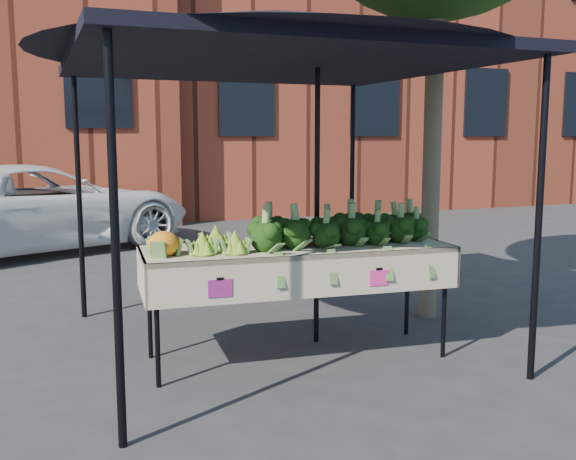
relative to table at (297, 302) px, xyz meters
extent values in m
plane|color=#2B2B2E|center=(-0.20, -0.01, -0.45)|extent=(90.00, 90.00, 0.00)
cube|color=beige|center=(0.00, 0.00, 0.00)|extent=(2.46, 1.00, 0.90)
cube|color=#F22D8C|center=(-0.69, -0.40, 0.25)|extent=(0.17, 0.01, 0.12)
cube|color=#E82C84|center=(0.51, -0.40, 0.25)|extent=(0.17, 0.01, 0.12)
ellipsoid|color=black|center=(0.39, 0.03, 0.60)|extent=(1.63, 0.60, 0.30)
ellipsoid|color=#8FAA2C|center=(-0.66, -0.01, 0.56)|extent=(0.46, 0.50, 0.23)
ellipsoid|color=orange|center=(-1.05, -0.05, 0.55)|extent=(0.23, 0.23, 0.21)
imported|color=white|center=(-1.86, 6.02, 1.94)|extent=(2.10, 2.55, 4.78)
cube|color=maroon|center=(6.80, 12.49, 3.80)|extent=(12.00, 8.00, 8.50)
camera|label=1|loc=(-1.89, -4.66, 1.30)|focal=40.85mm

